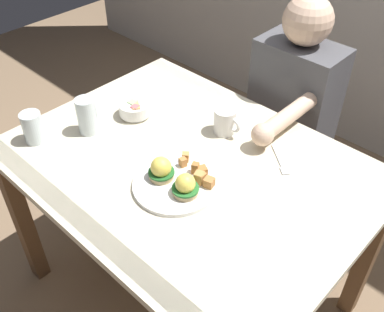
{
  "coord_description": "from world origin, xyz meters",
  "views": [
    {
      "loc": [
        0.79,
        -0.81,
        1.72
      ],
      "look_at": [
        0.02,
        0.0,
        0.78
      ],
      "focal_mm": 41.69,
      "sensor_mm": 36.0,
      "label": 1
    }
  ],
  "objects_px": {
    "fruit_bowl": "(135,109)",
    "diner_person": "(289,112)",
    "dining_table": "(188,185)",
    "water_glass_near": "(87,118)",
    "coffee_mug": "(225,121)",
    "eggs_benedict_plate": "(176,180)",
    "fork": "(280,161)",
    "water_glass_far": "(33,129)"
  },
  "relations": [
    {
      "from": "coffee_mug",
      "to": "water_glass_near",
      "type": "xyz_separation_m",
      "value": [
        -0.36,
        -0.34,
        0.01
      ]
    },
    {
      "from": "water_glass_far",
      "to": "diner_person",
      "type": "relative_size",
      "value": 0.1
    },
    {
      "from": "dining_table",
      "to": "coffee_mug",
      "type": "bearing_deg",
      "value": 95.14
    },
    {
      "from": "eggs_benedict_plate",
      "to": "water_glass_near",
      "type": "xyz_separation_m",
      "value": [
        -0.43,
        -0.01,
        0.03
      ]
    },
    {
      "from": "fork",
      "to": "water_glass_near",
      "type": "relative_size",
      "value": 0.97
    },
    {
      "from": "eggs_benedict_plate",
      "to": "diner_person",
      "type": "distance_m",
      "value": 0.72
    },
    {
      "from": "water_glass_near",
      "to": "water_glass_far",
      "type": "xyz_separation_m",
      "value": [
        -0.09,
        -0.16,
        -0.01
      ]
    },
    {
      "from": "fork",
      "to": "water_glass_far",
      "type": "relative_size",
      "value": 1.16
    },
    {
      "from": "eggs_benedict_plate",
      "to": "fruit_bowl",
      "type": "xyz_separation_m",
      "value": [
        -0.39,
        0.17,
        0.01
      ]
    },
    {
      "from": "dining_table",
      "to": "water_glass_near",
      "type": "relative_size",
      "value": 8.81
    },
    {
      "from": "coffee_mug",
      "to": "water_glass_far",
      "type": "relative_size",
      "value": 0.98
    },
    {
      "from": "water_glass_near",
      "to": "diner_person",
      "type": "bearing_deg",
      "value": 61.05
    },
    {
      "from": "fruit_bowl",
      "to": "diner_person",
      "type": "height_order",
      "value": "diner_person"
    },
    {
      "from": "fork",
      "to": "diner_person",
      "type": "distance_m",
      "value": 0.45
    },
    {
      "from": "eggs_benedict_plate",
      "to": "fork",
      "type": "height_order",
      "value": "eggs_benedict_plate"
    },
    {
      "from": "diner_person",
      "to": "fork",
      "type": "bearing_deg",
      "value": -61.65
    },
    {
      "from": "dining_table",
      "to": "fruit_bowl",
      "type": "height_order",
      "value": "fruit_bowl"
    },
    {
      "from": "water_glass_near",
      "to": "fruit_bowl",
      "type": "bearing_deg",
      "value": 75.39
    },
    {
      "from": "dining_table",
      "to": "fork",
      "type": "xyz_separation_m",
      "value": [
        0.22,
        0.22,
        0.11
      ]
    },
    {
      "from": "water_glass_near",
      "to": "fork",
      "type": "bearing_deg",
      "value": 29.01
    },
    {
      "from": "eggs_benedict_plate",
      "to": "water_glass_near",
      "type": "distance_m",
      "value": 0.43
    },
    {
      "from": "fruit_bowl",
      "to": "water_glass_far",
      "type": "relative_size",
      "value": 1.05
    },
    {
      "from": "coffee_mug",
      "to": "water_glass_near",
      "type": "bearing_deg",
      "value": -137.18
    },
    {
      "from": "coffee_mug",
      "to": "water_glass_far",
      "type": "xyz_separation_m",
      "value": [
        -0.46,
        -0.5,
        -0.0
      ]
    },
    {
      "from": "fork",
      "to": "diner_person",
      "type": "relative_size",
      "value": 0.12
    },
    {
      "from": "eggs_benedict_plate",
      "to": "diner_person",
      "type": "relative_size",
      "value": 0.24
    },
    {
      "from": "fruit_bowl",
      "to": "water_glass_near",
      "type": "distance_m",
      "value": 0.19
    },
    {
      "from": "coffee_mug",
      "to": "diner_person",
      "type": "distance_m",
      "value": 0.41
    },
    {
      "from": "fruit_bowl",
      "to": "water_glass_near",
      "type": "relative_size",
      "value": 0.88
    },
    {
      "from": "coffee_mug",
      "to": "water_glass_far",
      "type": "height_order",
      "value": "water_glass_far"
    },
    {
      "from": "eggs_benedict_plate",
      "to": "fork",
      "type": "bearing_deg",
      "value": 62.0
    },
    {
      "from": "dining_table",
      "to": "fork",
      "type": "distance_m",
      "value": 0.33
    },
    {
      "from": "eggs_benedict_plate",
      "to": "water_glass_far",
      "type": "xyz_separation_m",
      "value": [
        -0.53,
        -0.17,
        0.03
      ]
    },
    {
      "from": "coffee_mug",
      "to": "water_glass_near",
      "type": "height_order",
      "value": "water_glass_near"
    },
    {
      "from": "fork",
      "to": "dining_table",
      "type": "bearing_deg",
      "value": -136.06
    },
    {
      "from": "dining_table",
      "to": "fork",
      "type": "height_order",
      "value": "fork"
    },
    {
      "from": "fork",
      "to": "water_glass_far",
      "type": "height_order",
      "value": "water_glass_far"
    },
    {
      "from": "dining_table",
      "to": "diner_person",
      "type": "bearing_deg",
      "value": 88.37
    },
    {
      "from": "eggs_benedict_plate",
      "to": "diner_person",
      "type": "height_order",
      "value": "diner_person"
    },
    {
      "from": "dining_table",
      "to": "water_glass_far",
      "type": "height_order",
      "value": "water_glass_far"
    },
    {
      "from": "eggs_benedict_plate",
      "to": "coffee_mug",
      "type": "relative_size",
      "value": 2.42
    },
    {
      "from": "eggs_benedict_plate",
      "to": "coffee_mug",
      "type": "bearing_deg",
      "value": 102.39
    }
  ]
}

